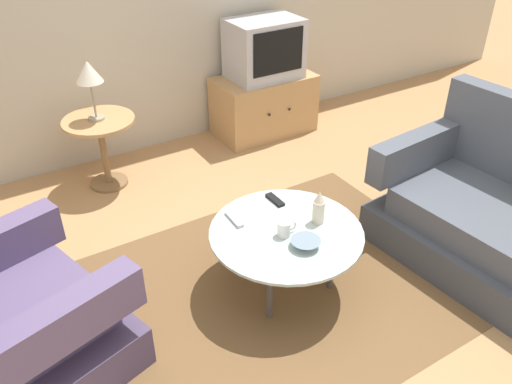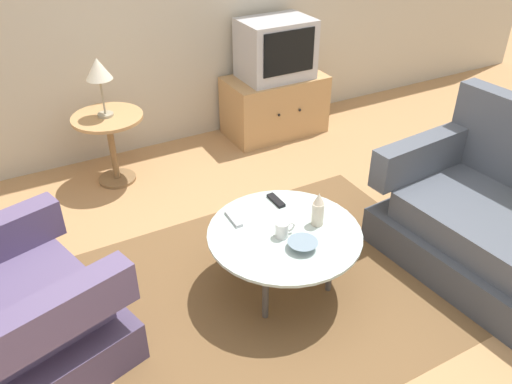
{
  "view_description": "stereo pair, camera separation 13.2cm",
  "coord_description": "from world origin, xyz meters",
  "px_view_note": "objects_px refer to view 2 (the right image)",
  "views": [
    {
      "loc": [
        -1.41,
        -1.77,
        2.2
      ],
      "look_at": [
        -0.07,
        0.4,
        0.55
      ],
      "focal_mm": 36.7,
      "sensor_mm": 36.0,
      "label": 1
    },
    {
      "loc": [
        -1.29,
        -1.84,
        2.2
      ],
      "look_at": [
        -0.07,
        0.4,
        0.55
      ],
      "focal_mm": 36.7,
      "sensor_mm": 36.0,
      "label": 2
    }
  ],
  "objects_px": {
    "bowl": "(303,245)",
    "armchair": "(12,317)",
    "coffee_table": "(285,236)",
    "table_lamp": "(98,71)",
    "mug": "(283,229)",
    "tv_remote_dark": "(276,200)",
    "tv_stand": "(275,105)",
    "tv_remote_silver": "(234,218)",
    "side_table": "(110,134)",
    "television": "(276,49)",
    "vase": "(318,210)"
  },
  "relations": [
    {
      "from": "coffee_table",
      "to": "mug",
      "type": "bearing_deg",
      "value": -141.66
    },
    {
      "from": "coffee_table",
      "to": "vase",
      "type": "height_order",
      "value": "vase"
    },
    {
      "from": "coffee_table",
      "to": "bowl",
      "type": "distance_m",
      "value": 0.18
    },
    {
      "from": "side_table",
      "to": "tv_remote_dark",
      "type": "distance_m",
      "value": 1.54
    },
    {
      "from": "coffee_table",
      "to": "tv_remote_dark",
      "type": "distance_m",
      "value": 0.31
    },
    {
      "from": "mug",
      "to": "bowl",
      "type": "height_order",
      "value": "mug"
    },
    {
      "from": "coffee_table",
      "to": "tv_remote_dark",
      "type": "xyz_separation_m",
      "value": [
        0.11,
        0.29,
        0.04
      ]
    },
    {
      "from": "television",
      "to": "tv_remote_dark",
      "type": "xyz_separation_m",
      "value": [
        -0.91,
        -1.56,
        -0.37
      ]
    },
    {
      "from": "television",
      "to": "tv_remote_silver",
      "type": "relative_size",
      "value": 3.57
    },
    {
      "from": "television",
      "to": "vase",
      "type": "height_order",
      "value": "television"
    },
    {
      "from": "bowl",
      "to": "armchair",
      "type": "bearing_deg",
      "value": 167.34
    },
    {
      "from": "coffee_table",
      "to": "television",
      "type": "bearing_deg",
      "value": 61.02
    },
    {
      "from": "tv_stand",
      "to": "bowl",
      "type": "relative_size",
      "value": 5.34
    },
    {
      "from": "television",
      "to": "mug",
      "type": "relative_size",
      "value": 4.95
    },
    {
      "from": "tv_stand",
      "to": "tv_remote_dark",
      "type": "xyz_separation_m",
      "value": [
        -0.91,
        -1.55,
        0.15
      ]
    },
    {
      "from": "vase",
      "to": "bowl",
      "type": "xyz_separation_m",
      "value": [
        -0.2,
        -0.15,
        -0.08
      ]
    },
    {
      "from": "mug",
      "to": "table_lamp",
      "type": "bearing_deg",
      "value": 106.35
    },
    {
      "from": "armchair",
      "to": "tv_remote_silver",
      "type": "xyz_separation_m",
      "value": [
        1.25,
        0.09,
        0.1
      ]
    },
    {
      "from": "bowl",
      "to": "coffee_table",
      "type": "bearing_deg",
      "value": 93.27
    },
    {
      "from": "coffee_table",
      "to": "table_lamp",
      "type": "height_order",
      "value": "table_lamp"
    },
    {
      "from": "side_table",
      "to": "mug",
      "type": "distance_m",
      "value": 1.79
    },
    {
      "from": "side_table",
      "to": "armchair",
      "type": "bearing_deg",
      "value": -121.07
    },
    {
      "from": "table_lamp",
      "to": "vase",
      "type": "xyz_separation_m",
      "value": [
        0.74,
        -1.72,
        -0.4
      ]
    },
    {
      "from": "tv_stand",
      "to": "tv_remote_silver",
      "type": "height_order",
      "value": "tv_stand"
    },
    {
      "from": "tv_remote_dark",
      "to": "tv_remote_silver",
      "type": "relative_size",
      "value": 0.89
    },
    {
      "from": "armchair",
      "to": "side_table",
      "type": "xyz_separation_m",
      "value": [
        0.92,
        1.53,
        0.09
      ]
    },
    {
      "from": "coffee_table",
      "to": "mug",
      "type": "distance_m",
      "value": 0.08
    },
    {
      "from": "television",
      "to": "armchair",
      "type": "bearing_deg",
      "value": -145.73
    },
    {
      "from": "armchair",
      "to": "vase",
      "type": "height_order",
      "value": "armchair"
    },
    {
      "from": "coffee_table",
      "to": "vase",
      "type": "bearing_deg",
      "value": -5.96
    },
    {
      "from": "armchair",
      "to": "tv_remote_dark",
      "type": "bearing_deg",
      "value": 78.82
    },
    {
      "from": "side_table",
      "to": "table_lamp",
      "type": "relative_size",
      "value": 1.27
    },
    {
      "from": "television",
      "to": "bowl",
      "type": "relative_size",
      "value": 3.65
    },
    {
      "from": "television",
      "to": "tv_remote_silver",
      "type": "bearing_deg",
      "value": -127.37
    },
    {
      "from": "coffee_table",
      "to": "armchair",
      "type": "bearing_deg",
      "value": 173.7
    },
    {
      "from": "side_table",
      "to": "coffee_table",
      "type": "bearing_deg",
      "value": -72.71
    },
    {
      "from": "coffee_table",
      "to": "tv_stand",
      "type": "relative_size",
      "value": 0.98
    },
    {
      "from": "tv_stand",
      "to": "mug",
      "type": "height_order",
      "value": "tv_stand"
    },
    {
      "from": "vase",
      "to": "bowl",
      "type": "distance_m",
      "value": 0.26
    },
    {
      "from": "vase",
      "to": "side_table",
      "type": "bearing_deg",
      "value": 113.13
    },
    {
      "from": "tv_stand",
      "to": "table_lamp",
      "type": "height_order",
      "value": "table_lamp"
    },
    {
      "from": "vase",
      "to": "tv_remote_dark",
      "type": "relative_size",
      "value": 1.37
    },
    {
      "from": "coffee_table",
      "to": "table_lamp",
      "type": "bearing_deg",
      "value": 107.48
    },
    {
      "from": "armchair",
      "to": "mug",
      "type": "xyz_separation_m",
      "value": [
        1.42,
        -0.18,
        0.14
      ]
    },
    {
      "from": "mug",
      "to": "armchair",
      "type": "bearing_deg",
      "value": 172.65
    },
    {
      "from": "bowl",
      "to": "tv_remote_dark",
      "type": "distance_m",
      "value": 0.47
    },
    {
      "from": "tv_stand",
      "to": "coffee_table",
      "type": "bearing_deg",
      "value": -119.0
    },
    {
      "from": "armchair",
      "to": "tv_stand",
      "type": "relative_size",
      "value": 1.18
    },
    {
      "from": "bowl",
      "to": "tv_remote_dark",
      "type": "xyz_separation_m",
      "value": [
        0.1,
        0.46,
        -0.01
      ]
    },
    {
      "from": "vase",
      "to": "tv_remote_silver",
      "type": "relative_size",
      "value": 1.23
    }
  ]
}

